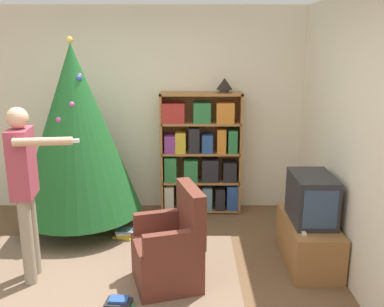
{
  "coord_description": "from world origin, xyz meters",
  "views": [
    {
      "loc": [
        0.63,
        -3.24,
        2.16
      ],
      "look_at": [
        0.62,
        1.0,
        1.05
      ],
      "focal_mm": 40.0,
      "sensor_mm": 36.0,
      "label": 1
    }
  ],
  "objects_px": {
    "christmas_tree": "(77,131)",
    "armchair": "(172,251)",
    "standing_person": "(26,181)",
    "bookshelf": "(201,155)",
    "table_lamp": "(226,84)",
    "television": "(313,198)"
  },
  "relations": [
    {
      "from": "christmas_tree",
      "to": "armchair",
      "type": "relative_size",
      "value": 2.41
    },
    {
      "from": "christmas_tree",
      "to": "standing_person",
      "type": "distance_m",
      "value": 1.17
    },
    {
      "from": "bookshelf",
      "to": "christmas_tree",
      "type": "bearing_deg",
      "value": -159.38
    },
    {
      "from": "christmas_tree",
      "to": "table_lamp",
      "type": "xyz_separation_m",
      "value": [
        1.71,
        0.54,
        0.47
      ]
    },
    {
      "from": "bookshelf",
      "to": "standing_person",
      "type": "bearing_deg",
      "value": -133.66
    },
    {
      "from": "standing_person",
      "to": "table_lamp",
      "type": "height_order",
      "value": "table_lamp"
    },
    {
      "from": "television",
      "to": "armchair",
      "type": "relative_size",
      "value": 0.65
    },
    {
      "from": "television",
      "to": "christmas_tree",
      "type": "relative_size",
      "value": 0.27
    },
    {
      "from": "standing_person",
      "to": "bookshelf",
      "type": "bearing_deg",
      "value": 129.75
    },
    {
      "from": "armchair",
      "to": "television",
      "type": "bearing_deg",
      "value": 89.9
    },
    {
      "from": "bookshelf",
      "to": "television",
      "type": "height_order",
      "value": "bookshelf"
    },
    {
      "from": "christmas_tree",
      "to": "standing_person",
      "type": "bearing_deg",
      "value": -98.64
    },
    {
      "from": "bookshelf",
      "to": "armchair",
      "type": "distance_m",
      "value": 1.84
    },
    {
      "from": "armchair",
      "to": "standing_person",
      "type": "height_order",
      "value": "standing_person"
    },
    {
      "from": "television",
      "to": "table_lamp",
      "type": "distance_m",
      "value": 1.85
    },
    {
      "from": "christmas_tree",
      "to": "armchair",
      "type": "xyz_separation_m",
      "value": [
        1.12,
        -1.23,
        -0.86
      ]
    },
    {
      "from": "christmas_tree",
      "to": "table_lamp",
      "type": "bearing_deg",
      "value": 17.58
    },
    {
      "from": "television",
      "to": "standing_person",
      "type": "bearing_deg",
      "value": -173.45
    },
    {
      "from": "bookshelf",
      "to": "television",
      "type": "relative_size",
      "value": 2.61
    },
    {
      "from": "television",
      "to": "standing_person",
      "type": "xyz_separation_m",
      "value": [
        -2.65,
        -0.3,
        0.28
      ]
    },
    {
      "from": "bookshelf",
      "to": "standing_person",
      "type": "distance_m",
      "value": 2.32
    },
    {
      "from": "television",
      "to": "table_lamp",
      "type": "relative_size",
      "value": 2.97
    }
  ]
}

